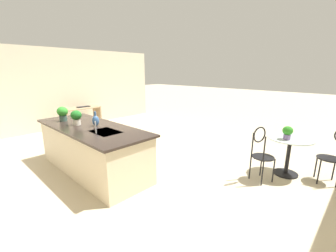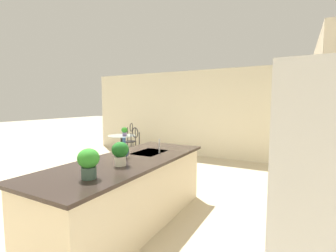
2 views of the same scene
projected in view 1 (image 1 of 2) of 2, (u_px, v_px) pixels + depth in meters
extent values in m
plane|color=beige|center=(136.00, 162.00, 4.87)|extent=(40.00, 40.00, 0.00)
cube|color=beige|center=(56.00, 89.00, 7.37)|extent=(0.12, 7.80, 2.70)
cube|color=beige|center=(92.00, 150.00, 4.36)|extent=(2.70, 0.96, 0.88)
cube|color=#2D231E|center=(90.00, 127.00, 4.25)|extent=(2.80, 1.06, 0.04)
cube|color=#B2B5BA|center=(105.00, 132.00, 3.88)|extent=(0.56, 0.40, 0.03)
cylinder|color=black|center=(285.00, 173.00, 4.28)|extent=(0.44, 0.44, 0.03)
cylinder|color=black|center=(288.00, 156.00, 4.19)|extent=(0.07, 0.07, 0.69)
cylinder|color=#B2C6C1|center=(291.00, 139.00, 4.10)|extent=(0.80, 0.80, 0.01)
cylinder|color=black|center=(319.00, 172.00, 3.86)|extent=(0.03, 0.03, 0.45)
cylinder|color=black|center=(316.00, 166.00, 4.11)|extent=(0.03, 0.03, 0.45)
cylinder|color=black|center=(334.00, 169.00, 4.00)|extent=(0.03, 0.03, 0.45)
cylinder|color=black|center=(329.00, 158.00, 3.87)|extent=(0.48, 0.48, 0.02)
cylinder|color=black|center=(261.00, 165.00, 4.17)|extent=(0.03, 0.03, 0.45)
cylinder|color=black|center=(274.00, 171.00, 3.93)|extent=(0.03, 0.03, 0.45)
cylinder|color=black|center=(250.00, 167.00, 4.06)|extent=(0.03, 0.03, 0.45)
cylinder|color=black|center=(262.00, 174.00, 3.81)|extent=(0.03, 0.03, 0.45)
cylinder|color=black|center=(263.00, 157.00, 3.93)|extent=(0.49, 0.49, 0.02)
cylinder|color=black|center=(252.00, 145.00, 3.93)|extent=(0.03, 0.03, 0.45)
cylinder|color=black|center=(264.00, 149.00, 3.70)|extent=(0.03, 0.03, 0.45)
torus|color=black|center=(260.00, 135.00, 3.76)|extent=(0.12, 0.27, 0.28)
cylinder|color=#B2B5BA|center=(96.00, 128.00, 3.72)|extent=(0.02, 0.02, 0.22)
cube|color=tan|center=(97.00, 116.00, 7.99)|extent=(0.54, 0.04, 0.71)
cube|color=tan|center=(65.00, 121.00, 7.18)|extent=(0.54, 0.04, 0.71)
cube|color=tan|center=(81.00, 108.00, 7.49)|extent=(0.60, 1.20, 0.03)
cube|color=black|center=(83.00, 107.00, 7.57)|extent=(0.16, 0.44, 0.02)
cube|color=#333335|center=(83.00, 106.00, 7.57)|extent=(0.13, 0.40, 0.01)
cylinder|color=#7A669E|center=(287.00, 137.00, 4.01)|extent=(0.12, 0.12, 0.10)
ellipsoid|color=#2C8223|center=(288.00, 131.00, 3.98)|extent=(0.18, 0.18, 0.16)
cylinder|color=beige|center=(77.00, 122.00, 4.34)|extent=(0.14, 0.14, 0.11)
ellipsoid|color=#1E6522|center=(76.00, 115.00, 4.30)|extent=(0.21, 0.21, 0.19)
cylinder|color=#385147|center=(63.00, 118.00, 4.67)|extent=(0.15, 0.15, 0.12)
ellipsoid|color=#328F2C|center=(62.00, 111.00, 4.63)|extent=(0.22, 0.22, 0.20)
ellipsoid|color=#386099|center=(96.00, 121.00, 4.25)|extent=(0.13, 0.13, 0.21)
cylinder|color=#386099|center=(95.00, 113.00, 4.21)|extent=(0.04, 0.04, 0.08)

